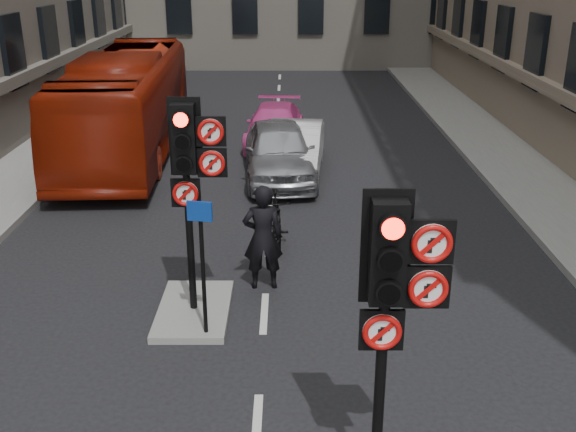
{
  "coord_description": "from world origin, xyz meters",
  "views": [
    {
      "loc": [
        0.4,
        -5.13,
        5.71
      ],
      "look_at": [
        0.41,
        2.9,
        2.6
      ],
      "focal_mm": 42.0,
      "sensor_mm": 36.0,
      "label": 1
    }
  ],
  "objects_px": {
    "signal_far": "(191,162)",
    "car_white": "(294,149)",
    "car_silver": "(279,151)",
    "motorcycle": "(276,218)",
    "signal_near": "(394,285)",
    "bus_red": "(128,103)",
    "info_sign": "(202,250)",
    "motorcyclist": "(263,237)",
    "car_pink": "(275,125)"
  },
  "relations": [
    {
      "from": "signal_far",
      "to": "car_white",
      "type": "distance_m",
      "value": 8.37
    },
    {
      "from": "car_silver",
      "to": "motorcycle",
      "type": "bearing_deg",
      "value": -94.17
    },
    {
      "from": "signal_near",
      "to": "car_silver",
      "type": "relative_size",
      "value": 0.79
    },
    {
      "from": "signal_near",
      "to": "car_silver",
      "type": "xyz_separation_m",
      "value": [
        -1.32,
        11.49,
        -1.81
      ]
    },
    {
      "from": "bus_red",
      "to": "car_silver",
      "type": "bearing_deg",
      "value": -33.36
    },
    {
      "from": "car_white",
      "to": "info_sign",
      "type": "distance_m",
      "value": 8.92
    },
    {
      "from": "car_silver",
      "to": "car_white",
      "type": "distance_m",
      "value": 0.62
    },
    {
      "from": "signal_near",
      "to": "motorcyclist",
      "type": "xyz_separation_m",
      "value": [
        -1.53,
        5.01,
        -1.6
      ]
    },
    {
      "from": "car_pink",
      "to": "motorcyclist",
      "type": "bearing_deg",
      "value": -86.62
    },
    {
      "from": "signal_far",
      "to": "motorcycle",
      "type": "bearing_deg",
      "value": 67.44
    },
    {
      "from": "signal_far",
      "to": "car_pink",
      "type": "xyz_separation_m",
      "value": [
        1.1,
        11.1,
        -2.09
      ]
    },
    {
      "from": "bus_red",
      "to": "motorcyclist",
      "type": "height_order",
      "value": "bus_red"
    },
    {
      "from": "signal_far",
      "to": "car_silver",
      "type": "bearing_deg",
      "value": 80.28
    },
    {
      "from": "car_pink",
      "to": "bus_red",
      "type": "bearing_deg",
      "value": -165.26
    },
    {
      "from": "bus_red",
      "to": "info_sign",
      "type": "distance_m",
      "value": 11.6
    },
    {
      "from": "signal_near",
      "to": "signal_far",
      "type": "relative_size",
      "value": 1.0
    },
    {
      "from": "motorcyclist",
      "to": "info_sign",
      "type": "bearing_deg",
      "value": 59.72
    },
    {
      "from": "signal_far",
      "to": "car_silver",
      "type": "xyz_separation_m",
      "value": [
        1.28,
        7.49,
        -1.93
      ]
    },
    {
      "from": "car_pink",
      "to": "info_sign",
      "type": "relative_size",
      "value": 1.9
    },
    {
      "from": "car_silver",
      "to": "info_sign",
      "type": "relative_size",
      "value": 2.04
    },
    {
      "from": "car_silver",
      "to": "motorcycle",
      "type": "relative_size",
      "value": 2.5
    },
    {
      "from": "motorcycle",
      "to": "info_sign",
      "type": "height_order",
      "value": "info_sign"
    },
    {
      "from": "signal_near",
      "to": "info_sign",
      "type": "xyz_separation_m",
      "value": [
        -2.39,
        3.19,
        -1.03
      ]
    },
    {
      "from": "car_white",
      "to": "motorcycle",
      "type": "distance_m",
      "value": 4.89
    },
    {
      "from": "signal_near",
      "to": "motorcyclist",
      "type": "distance_m",
      "value": 5.47
    },
    {
      "from": "car_pink",
      "to": "bus_red",
      "type": "distance_m",
      "value": 4.64
    },
    {
      "from": "bus_red",
      "to": "info_sign",
      "type": "relative_size",
      "value": 4.9
    },
    {
      "from": "car_pink",
      "to": "bus_red",
      "type": "height_order",
      "value": "bus_red"
    },
    {
      "from": "car_silver",
      "to": "info_sign",
      "type": "distance_m",
      "value": 8.41
    },
    {
      "from": "car_silver",
      "to": "bus_red",
      "type": "distance_m",
      "value": 5.44
    },
    {
      "from": "bus_red",
      "to": "info_sign",
      "type": "bearing_deg",
      "value": -74.96
    },
    {
      "from": "signal_far",
      "to": "car_silver",
      "type": "distance_m",
      "value": 7.84
    },
    {
      "from": "car_pink",
      "to": "bus_red",
      "type": "xyz_separation_m",
      "value": [
        -4.46,
        -0.88,
        0.91
      ]
    },
    {
      "from": "motorcyclist",
      "to": "info_sign",
      "type": "distance_m",
      "value": 2.09
    },
    {
      "from": "signal_far",
      "to": "motorcyclist",
      "type": "distance_m",
      "value": 2.26
    },
    {
      "from": "signal_near",
      "to": "info_sign",
      "type": "bearing_deg",
      "value": 126.81
    },
    {
      "from": "signal_far",
      "to": "info_sign",
      "type": "height_order",
      "value": "signal_far"
    },
    {
      "from": "signal_far",
      "to": "car_pink",
      "type": "bearing_deg",
      "value": 84.34
    },
    {
      "from": "signal_near",
      "to": "car_pink",
      "type": "xyz_separation_m",
      "value": [
        -1.5,
        15.1,
        -1.97
      ]
    },
    {
      "from": "signal_near",
      "to": "motorcyclist",
      "type": "height_order",
      "value": "signal_near"
    },
    {
      "from": "signal_far",
      "to": "motorcycle",
      "type": "distance_m",
      "value": 3.97
    },
    {
      "from": "motorcyclist",
      "to": "signal_far",
      "type": "bearing_deg",
      "value": 38.19
    },
    {
      "from": "motorcyclist",
      "to": "motorcycle",
      "type": "bearing_deg",
      "value": -100.99
    },
    {
      "from": "car_white",
      "to": "motorcyclist",
      "type": "xyz_separation_m",
      "value": [
        -0.64,
        -6.94,
        0.29
      ]
    },
    {
      "from": "car_silver",
      "to": "signal_near",
      "type": "bearing_deg",
      "value": -87.55
    },
    {
      "from": "car_silver",
      "to": "motorcyclist",
      "type": "relative_size",
      "value": 2.3
    },
    {
      "from": "info_sign",
      "to": "signal_near",
      "type": "bearing_deg",
      "value": -42.67
    },
    {
      "from": "car_pink",
      "to": "motorcycle",
      "type": "relative_size",
      "value": 2.33
    },
    {
      "from": "motorcycle",
      "to": "info_sign",
      "type": "distance_m",
      "value": 4.15
    },
    {
      "from": "signal_far",
      "to": "info_sign",
      "type": "bearing_deg",
      "value": -75.24
    }
  ]
}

